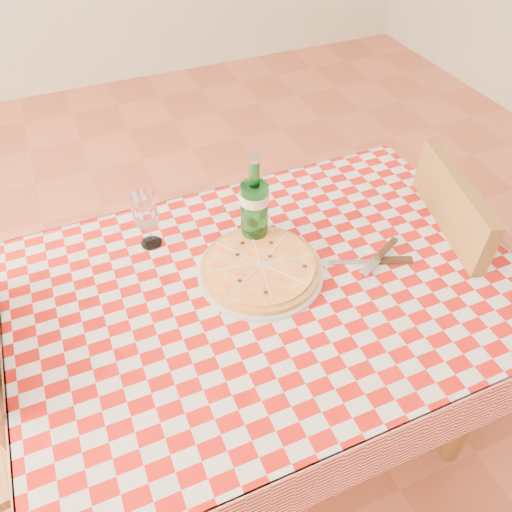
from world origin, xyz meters
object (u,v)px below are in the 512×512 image
(pizza_plate, at_px, (261,267))
(wine_glass, at_px, (147,221))
(dining_table, at_px, (272,310))
(chair_near, at_px, (456,276))
(water_bottle, at_px, (254,202))

(pizza_plate, height_order, wine_glass, wine_glass)
(pizza_plate, bearing_deg, wine_glass, 136.54)
(dining_table, relative_size, wine_glass, 7.20)
(chair_near, xyz_separation_m, pizza_plate, (-0.67, 0.06, 0.25))
(dining_table, height_order, water_bottle, water_bottle)
(dining_table, bearing_deg, wine_glass, 131.45)
(pizza_plate, xyz_separation_m, wine_glass, (-0.23, 0.22, 0.06))
(chair_near, bearing_deg, water_bottle, 178.74)
(pizza_plate, bearing_deg, chair_near, -5.44)
(pizza_plate, height_order, water_bottle, water_bottle)
(chair_near, distance_m, wine_glass, 1.00)
(pizza_plate, bearing_deg, dining_table, -79.98)
(wine_glass, bearing_deg, chair_near, -17.60)
(pizza_plate, distance_m, wine_glass, 0.33)
(dining_table, bearing_deg, water_bottle, 81.91)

